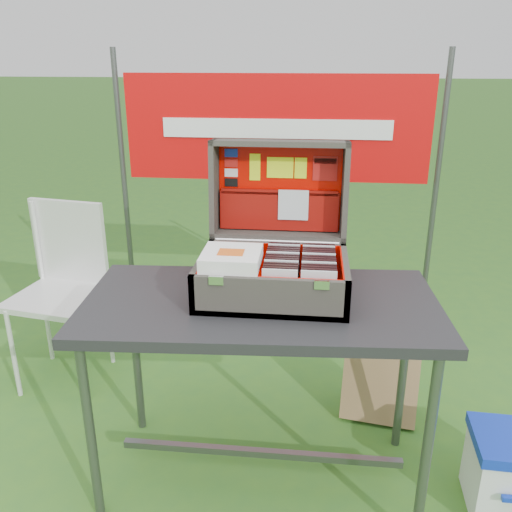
# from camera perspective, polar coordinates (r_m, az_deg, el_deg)

# --- Properties ---
(ground) EXTENTS (80.00, 80.00, 0.00)m
(ground) POSITION_cam_1_polar(r_m,az_deg,el_deg) (2.45, -0.28, -22.27)
(ground) COLOR #336925
(ground) RESTS_ON ground
(table) EXTENTS (1.34, 0.73, 0.82)m
(table) POSITION_cam_1_polar(r_m,az_deg,el_deg) (2.20, 0.47, -14.31)
(table) COLOR #2D2D2E
(table) RESTS_ON ground
(table_top) EXTENTS (1.34, 0.73, 0.04)m
(table_top) POSITION_cam_1_polar(r_m,az_deg,el_deg) (2.01, 0.50, -5.19)
(table_top) COLOR #2D2D2E
(table_top) RESTS_ON ground
(table_leg_fl) EXTENTS (0.04, 0.04, 0.78)m
(table_leg_fl) POSITION_cam_1_polar(r_m,az_deg,el_deg) (2.14, -17.07, -17.24)
(table_leg_fl) COLOR #59595B
(table_leg_fl) RESTS_ON ground
(table_leg_fr) EXTENTS (0.04, 0.04, 0.78)m
(table_leg_fr) POSITION_cam_1_polar(r_m,az_deg,el_deg) (2.04, 17.49, -19.42)
(table_leg_fr) COLOR #59595B
(table_leg_fr) RESTS_ON ground
(table_leg_bl) EXTENTS (0.04, 0.04, 0.78)m
(table_leg_bl) POSITION_cam_1_polar(r_m,az_deg,el_deg) (2.55, -12.50, -10.13)
(table_leg_bl) COLOR #59595B
(table_leg_bl) RESTS_ON ground
(table_leg_br) EXTENTS (0.04, 0.04, 0.78)m
(table_leg_br) POSITION_cam_1_polar(r_m,az_deg,el_deg) (2.47, 15.24, -11.52)
(table_leg_br) COLOR #59595B
(table_leg_br) RESTS_ON ground
(table_brace) EXTENTS (1.16, 0.03, 0.03)m
(table_brace) POSITION_cam_1_polar(r_m,az_deg,el_deg) (2.38, 0.45, -20.00)
(table_brace) COLOR #59595B
(table_brace) RESTS_ON ground
(suitcase) EXTENTS (0.55, 0.55, 0.53)m
(suitcase) POSITION_cam_1_polar(r_m,az_deg,el_deg) (2.00, 1.98, 3.49)
(suitcase) COLOR #5C574D
(suitcase) RESTS_ON table
(suitcase_base_bottom) EXTENTS (0.55, 0.39, 0.02)m
(suitcase_base_bottom) POSITION_cam_1_polar(r_m,az_deg,el_deg) (2.03, 1.76, -3.90)
(suitcase_base_bottom) COLOR #5C574D
(suitcase_base_bottom) RESTS_ON table_top
(suitcase_base_wall_front) EXTENTS (0.55, 0.02, 0.15)m
(suitcase_base_wall_front) POSITION_cam_1_polar(r_m,az_deg,el_deg) (1.84, 1.33, -4.50)
(suitcase_base_wall_front) COLOR #5C574D
(suitcase_base_wall_front) RESTS_ON table_top
(suitcase_base_wall_back) EXTENTS (0.55, 0.02, 0.15)m
(suitcase_base_wall_back) POSITION_cam_1_polar(r_m,az_deg,el_deg) (2.18, 2.16, -0.39)
(suitcase_base_wall_back) COLOR #5C574D
(suitcase_base_wall_back) RESTS_ON table_top
(suitcase_base_wall_left) EXTENTS (0.02, 0.39, 0.15)m
(suitcase_base_wall_left) POSITION_cam_1_polar(r_m,az_deg,el_deg) (2.04, -5.62, -1.96)
(suitcase_base_wall_left) COLOR #5C574D
(suitcase_base_wall_left) RESTS_ON table_top
(suitcase_base_wall_right) EXTENTS (0.02, 0.39, 0.15)m
(suitcase_base_wall_right) POSITION_cam_1_polar(r_m,az_deg,el_deg) (2.01, 9.32, -2.55)
(suitcase_base_wall_right) COLOR #5C574D
(suitcase_base_wall_right) RESTS_ON table_top
(suitcase_liner_floor) EXTENTS (0.51, 0.35, 0.01)m
(suitcase_liner_floor) POSITION_cam_1_polar(r_m,az_deg,el_deg) (2.03, 1.77, -3.55)
(suitcase_liner_floor) COLOR #EA0C00
(suitcase_liner_floor) RESTS_ON suitcase_base_bottom
(suitcase_latch_left) EXTENTS (0.05, 0.01, 0.03)m
(suitcase_latch_left) POSITION_cam_1_polar(r_m,az_deg,el_deg) (1.82, -4.21, -2.57)
(suitcase_latch_left) COLOR silver
(suitcase_latch_left) RESTS_ON suitcase_base_wall_front
(suitcase_latch_right) EXTENTS (0.05, 0.01, 0.03)m
(suitcase_latch_right) POSITION_cam_1_polar(r_m,az_deg,el_deg) (1.80, 6.94, -3.03)
(suitcase_latch_right) COLOR silver
(suitcase_latch_right) RESTS_ON suitcase_base_wall_front
(suitcase_hinge) EXTENTS (0.49, 0.02, 0.02)m
(suitcase_hinge) POSITION_cam_1_polar(r_m,az_deg,el_deg) (2.16, 2.21, 1.53)
(suitcase_hinge) COLOR silver
(suitcase_hinge) RESTS_ON suitcase_base_wall_back
(suitcase_lid_back) EXTENTS (0.55, 0.05, 0.39)m
(suitcase_lid_back) POSITION_cam_1_polar(r_m,az_deg,el_deg) (2.26, 2.54, 7.20)
(suitcase_lid_back) COLOR #5C574D
(suitcase_lid_back) RESTS_ON suitcase_base_wall_back
(suitcase_lid_rim_far) EXTENTS (0.55, 0.15, 0.03)m
(suitcase_lid_rim_far) POSITION_cam_1_polar(r_m,az_deg,el_deg) (2.18, 2.54, 11.79)
(suitcase_lid_rim_far) COLOR #5C574D
(suitcase_lid_rim_far) RESTS_ON suitcase_lid_back
(suitcase_lid_rim_near) EXTENTS (0.55, 0.15, 0.03)m
(suitcase_lid_rim_near) POSITION_cam_1_polar(r_m,az_deg,el_deg) (2.23, 2.34, 2.26)
(suitcase_lid_rim_near) COLOR #5C574D
(suitcase_lid_rim_near) RESTS_ON suitcase_lid_back
(suitcase_lid_rim_left) EXTENTS (0.02, 0.18, 0.40)m
(suitcase_lid_rim_left) POSITION_cam_1_polar(r_m,az_deg,el_deg) (2.23, -4.39, 7.11)
(suitcase_lid_rim_left) COLOR #5C574D
(suitcase_lid_rim_left) RESTS_ON suitcase_lid_back
(suitcase_lid_rim_right) EXTENTS (0.02, 0.18, 0.40)m
(suitcase_lid_rim_right) POSITION_cam_1_polar(r_m,az_deg,el_deg) (2.20, 9.37, 6.70)
(suitcase_lid_rim_right) COLOR #5C574D
(suitcase_lid_rim_right) RESTS_ON suitcase_lid_back
(suitcase_lid_liner) EXTENTS (0.50, 0.03, 0.34)m
(suitcase_lid_liner) POSITION_cam_1_polar(r_m,az_deg,el_deg) (2.25, 2.52, 7.15)
(suitcase_lid_liner) COLOR #EA0C00
(suitcase_lid_liner) RESTS_ON suitcase_lid_back
(suitcase_liner_wall_front) EXTENTS (0.51, 0.01, 0.13)m
(suitcase_liner_wall_front) POSITION_cam_1_polar(r_m,az_deg,el_deg) (1.85, 1.37, -4.02)
(suitcase_liner_wall_front) COLOR #EA0C00
(suitcase_liner_wall_front) RESTS_ON suitcase_base_bottom
(suitcase_liner_wall_back) EXTENTS (0.51, 0.01, 0.13)m
(suitcase_liner_wall_back) POSITION_cam_1_polar(r_m,az_deg,el_deg) (2.16, 2.14, -0.26)
(suitcase_liner_wall_back) COLOR #EA0C00
(suitcase_liner_wall_back) RESTS_ON suitcase_base_bottom
(suitcase_liner_wall_left) EXTENTS (0.01, 0.35, 0.13)m
(suitcase_liner_wall_left) POSITION_cam_1_polar(r_m,az_deg,el_deg) (2.04, -5.25, -1.69)
(suitcase_liner_wall_left) COLOR #EA0C00
(suitcase_liner_wall_left) RESTS_ON suitcase_base_bottom
(suitcase_liner_wall_right) EXTENTS (0.01, 0.35, 0.13)m
(suitcase_liner_wall_right) POSITION_cam_1_polar(r_m,az_deg,el_deg) (2.00, 8.94, -2.26)
(suitcase_liner_wall_right) COLOR #EA0C00
(suitcase_liner_wall_right) RESTS_ON suitcase_base_bottom
(suitcase_lid_pocket) EXTENTS (0.49, 0.04, 0.16)m
(suitcase_lid_pocket) POSITION_cam_1_polar(r_m,az_deg,el_deg) (2.24, 2.44, 4.78)
(suitcase_lid_pocket) COLOR maroon
(suitcase_lid_pocket) RESTS_ON suitcase_lid_liner
(suitcase_pocket_edge) EXTENTS (0.48, 0.02, 0.02)m
(suitcase_pocket_edge) POSITION_cam_1_polar(r_m,az_deg,el_deg) (2.22, 2.47, 6.73)
(suitcase_pocket_edge) COLOR maroon
(suitcase_pocket_edge) RESTS_ON suitcase_lid_pocket
(suitcase_pocket_cd) EXTENTS (0.12, 0.02, 0.12)m
(suitcase_pocket_cd) POSITION_cam_1_polar(r_m,az_deg,el_deg) (2.22, 3.95, 5.38)
(suitcase_pocket_cd) COLOR silver
(suitcase_pocket_cd) RESTS_ON suitcase_lid_pocket
(lid_sticker_cc_a) EXTENTS (0.05, 0.01, 0.03)m
(lid_sticker_cc_a) POSITION_cam_1_polar(r_m,az_deg,el_deg) (2.24, -2.63, 10.78)
(lid_sticker_cc_a) COLOR #1933B2
(lid_sticker_cc_a) RESTS_ON suitcase_lid_liner
(lid_sticker_cc_b) EXTENTS (0.05, 0.01, 0.03)m
(lid_sticker_cc_b) POSITION_cam_1_polar(r_m,az_deg,el_deg) (2.25, -2.63, 9.76)
(lid_sticker_cc_b) COLOR #B41814
(lid_sticker_cc_b) RESTS_ON suitcase_lid_liner
(lid_sticker_cc_c) EXTENTS (0.05, 0.01, 0.03)m
(lid_sticker_cc_c) POSITION_cam_1_polar(r_m,az_deg,el_deg) (2.25, -2.63, 8.75)
(lid_sticker_cc_c) COLOR white
(lid_sticker_cc_c) RESTS_ON suitcase_lid_liner
(lid_sticker_cc_d) EXTENTS (0.05, 0.01, 0.03)m
(lid_sticker_cc_d) POSITION_cam_1_polar(r_m,az_deg,el_deg) (2.26, -2.62, 7.74)
(lid_sticker_cc_d) COLOR black
(lid_sticker_cc_d) RESTS_ON suitcase_lid_liner
(lid_card_neon_tall) EXTENTS (0.04, 0.01, 0.11)m
(lid_card_neon_tall) POSITION_cam_1_polar(r_m,az_deg,el_deg) (2.24, -0.11, 9.34)
(lid_card_neon_tall) COLOR #D5EE17
(lid_card_neon_tall) RESTS_ON suitcase_lid_liner
(lid_card_neon_main) EXTENTS (0.11, 0.01, 0.08)m
(lid_card_neon_main) POSITION_cam_1_polar(r_m,az_deg,el_deg) (2.23, 2.56, 9.28)
(lid_card_neon_main) COLOR #D5EE17
(lid_card_neon_main) RESTS_ON suitcase_lid_liner
(lid_card_neon_small) EXTENTS (0.05, 0.01, 0.08)m
(lid_card_neon_small) POSITION_cam_1_polar(r_m,az_deg,el_deg) (2.22, 4.73, 9.21)
(lid_card_neon_small) COLOR #D5EE17
(lid_card_neon_small) RESTS_ON suitcase_lid_liner
(lid_sticker_band) EXTENTS (0.10, 0.01, 0.10)m
(lid_sticker_band) POSITION_cam_1_polar(r_m,az_deg,el_deg) (2.22, 7.28, 9.11)
(lid_sticker_band) COLOR #B41814
(lid_sticker_band) RESTS_ON suitcase_lid_liner
(lid_sticker_band_bar) EXTENTS (0.09, 0.00, 0.02)m
(lid_sticker_band_bar) POSITION_cam_1_polar(r_m,az_deg,el_deg) (2.22, 7.32, 9.88)
(lid_sticker_band_bar) COLOR black
(lid_sticker_band_bar) RESTS_ON suitcase_lid_liner
(cd_left_0) EXTENTS (0.12, 0.01, 0.14)m
(cd_left_0) POSITION_cam_1_polar(r_m,az_deg,el_deg) (1.86, 2.49, -3.42)
(cd_left_0) COLOR silver
(cd_left_0) RESTS_ON suitcase_liner_floor
(cd_left_1) EXTENTS (0.12, 0.01, 0.14)m
(cd_left_1) POSITION_cam_1_polar(r_m,az_deg,el_deg) (1.88, 2.53, -3.15)
(cd_left_1) COLOR black
(cd_left_1) RESTS_ON suitcase_liner_floor
(cd_left_2) EXTENTS (0.12, 0.01, 0.14)m
(cd_left_2) POSITION_cam_1_polar(r_m,az_deg,el_deg) (1.90, 2.58, -2.89)
(cd_left_2) COLOR black
(cd_left_2) RESTS_ON suitcase_liner_floor
(cd_left_3) EXTENTS (0.12, 0.01, 0.14)m
(cd_left_3) POSITION_cam_1_polar(r_m,az_deg,el_deg) (1.92, 2.62, -2.64)
(cd_left_3) COLOR black
(cd_left_3) RESTS_ON suitcase_liner_floor
(cd_left_4) EXTENTS (0.12, 0.01, 0.14)m
(cd_left_4) POSITION_cam_1_polar(r_m,az_deg,el_deg) (1.94, 2.66, -2.39)
(cd_left_4) COLOR silver
(cd_left_4) RESTS_ON suitcase_liner_floor
(cd_left_5) EXTENTS (0.12, 0.01, 0.14)m
(cd_left_5) POSITION_cam_1_polar(r_m,az_deg,el_deg) (1.96, 2.70, -2.15)
(cd_left_5) COLOR black
(cd_left_5) RESTS_ON suitcase_liner_floor
(cd_left_6) EXTENTS (0.12, 0.01, 0.14)m
(cd_left_6) POSITION_cam_1_polar(r_m,az_deg,el_deg) (1.98, 2.74, -1.91)
(cd_left_6) COLOR black
(cd_left_6) RESTS_ON suitcase_liner_floor
(cd_left_7) EXTENTS (0.12, 0.01, 0.14)m
(cd_left_7) POSITION_cam_1_polar(r_m,az_deg,el_deg) (2.00, 2.77, -1.67)
(cd_left_7) COLOR black
(cd_left_7) RESTS_ON suitcase_liner_floor
(cd_left_8) EXTENTS (0.12, 0.01, 0.14)m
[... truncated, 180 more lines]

